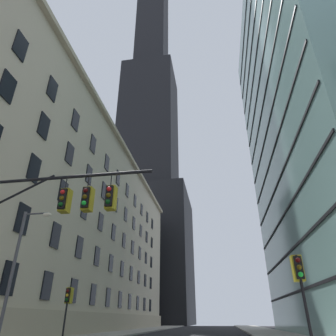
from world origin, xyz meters
name	(u,v)px	position (x,y,z in m)	size (l,w,h in m)	color
station_building	(60,221)	(-18.26, 31.06, 13.81)	(15.19, 74.13, 27.66)	#BCAF93
dark_skyscraper	(148,156)	(-20.01, 89.09, 56.55)	(29.32, 29.32, 192.23)	black
glass_office_midrise	(324,111)	(18.62, 28.14, 26.13)	(15.35, 36.56, 52.26)	gray
traffic_signal_mast	(53,215)	(-3.43, 4.59, 5.42)	(7.68, 0.63, 7.20)	black
traffic_light_near_right	(299,274)	(6.51, 7.06, 3.16)	(0.40, 0.63, 3.76)	black
traffic_light_far_left	(68,298)	(-7.25, 14.70, 2.81)	(0.40, 0.63, 3.36)	black
street_lamppost	(19,261)	(-7.90, 9.33, 4.43)	(1.82, 0.32, 7.21)	#47474C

